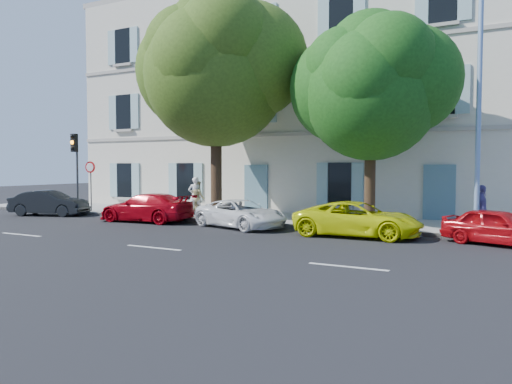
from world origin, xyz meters
The scene contains 17 objects.
ground centered at (0.00, 0.00, 0.00)m, with size 90.00×90.00×0.00m, color black.
sidewalk centered at (0.00, 4.45, 0.07)m, with size 36.00×4.50×0.15m, color #A09E96.
kerb centered at (0.00, 2.28, 0.08)m, with size 36.00×0.16×0.16m, color #9E998E.
building centered at (0.00, 10.20, 6.00)m, with size 28.00×7.00×12.00m, color beige.
car_dark_sedan centered at (-10.82, 1.16, 0.62)m, with size 1.31×3.76×1.24m, color black.
car_red_coupe centered at (-4.77, 1.27, 0.63)m, with size 1.75×4.31×1.25m, color #AA0411.
car_white_coupe centered at (-0.09, 1.39, 0.56)m, with size 1.85×4.01×1.11m, color white.
car_yellow_supercar centered at (4.71, 1.17, 0.61)m, with size 2.02×4.38×1.22m, color #D9E309.
car_red_hatchback centered at (9.08, 1.37, 0.57)m, with size 1.35×3.35×1.14m, color #A70A10.
tree_left centered at (-2.20, 2.91, 6.37)m, with size 6.24×6.24×9.66m.
tree_right centered at (4.57, 3.15, 5.17)m, with size 5.08×5.08×7.83m.
traffic_light centered at (-10.42, 2.48, 2.99)m, with size 0.32×0.44×3.92m.
road_sign centered at (-9.66, 2.75, 1.97)m, with size 0.58×0.12×2.52m.
street_lamp centered at (8.33, 2.75, 5.02)m, with size 0.30×1.83×8.60m.
pedestrian_a centered at (-3.88, 3.70, 1.04)m, with size 0.65×0.43×1.78m, color white.
pedestrian_b centered at (-3.83, 3.82, 0.95)m, with size 0.78×0.61×1.60m, color #C7BB7F.
pedestrian_c centered at (8.46, 3.39, 0.97)m, with size 0.96×0.40×1.63m, color #5B4F91.
Camera 1 is at (9.66, -15.62, 2.46)m, focal length 35.00 mm.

